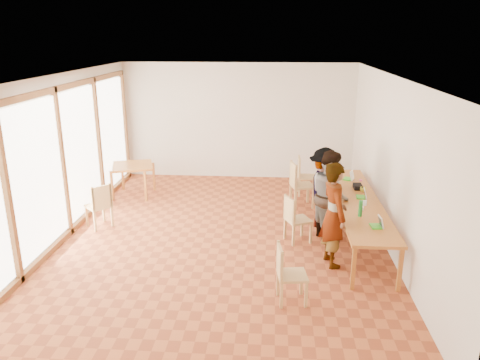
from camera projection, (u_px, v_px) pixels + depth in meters
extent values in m
plane|color=#AD5429|center=(222.00, 238.00, 8.82)|extent=(8.00, 8.00, 0.00)
cube|color=beige|center=(238.00, 121.00, 12.18)|extent=(6.00, 0.10, 3.00)
cube|color=beige|center=(175.00, 268.00, 4.56)|extent=(6.00, 0.10, 3.00)
cube|color=beige|center=(392.00, 165.00, 8.16)|extent=(0.10, 8.00, 3.00)
cube|color=white|center=(61.00, 158.00, 8.58)|extent=(0.10, 8.00, 3.00)
cube|color=white|center=(220.00, 75.00, 7.91)|extent=(6.00, 8.00, 0.04)
cube|color=#B16C27|center=(357.00, 201.00, 8.67)|extent=(0.80, 4.00, 0.05)
cube|color=#B16C27|center=(353.00, 268.00, 6.96)|extent=(0.06, 0.06, 0.70)
cube|color=#B16C27|center=(327.00, 187.00, 10.65)|extent=(0.06, 0.06, 0.70)
cube|color=#B16C27|center=(400.00, 270.00, 6.91)|extent=(0.06, 0.06, 0.70)
cube|color=#B16C27|center=(357.00, 188.00, 10.60)|extent=(0.06, 0.06, 0.70)
cube|color=#B16C27|center=(133.00, 166.00, 10.96)|extent=(0.90, 0.90, 0.05)
cube|color=#B16C27|center=(112.00, 186.00, 10.72)|extent=(0.05, 0.05, 0.70)
cube|color=#B16C27|center=(123.00, 176.00, 11.47)|extent=(0.05, 0.05, 0.70)
cube|color=#B16C27|center=(145.00, 187.00, 10.67)|extent=(0.05, 0.05, 0.70)
cube|color=#B16C27|center=(154.00, 177.00, 11.41)|extent=(0.05, 0.05, 0.70)
cube|color=tan|center=(292.00, 275.00, 6.63)|extent=(0.46, 0.46, 0.04)
cube|color=tan|center=(280.00, 261.00, 6.55)|extent=(0.09, 0.41, 0.43)
cube|color=tan|center=(298.00, 220.00, 8.58)|extent=(0.54, 0.54, 0.04)
cube|color=tan|center=(290.00, 209.00, 8.45)|extent=(0.20, 0.39, 0.43)
cube|color=tan|center=(302.00, 186.00, 10.32)|extent=(0.57, 0.57, 0.04)
cube|color=tan|center=(293.00, 174.00, 10.21)|extent=(0.15, 0.47, 0.49)
cube|color=tan|center=(307.00, 177.00, 11.09)|extent=(0.44, 0.44, 0.04)
cube|color=tan|center=(299.00, 167.00, 11.03)|extent=(0.05, 0.43, 0.45)
cube|color=tan|center=(98.00, 206.00, 9.24)|extent=(0.60, 0.60, 0.04)
cube|color=tan|center=(102.00, 197.00, 9.03)|extent=(0.32, 0.33, 0.44)
imported|color=gray|center=(334.00, 215.00, 7.59)|extent=(0.57, 0.73, 1.76)
imported|color=gray|center=(330.00, 195.00, 8.63)|extent=(0.82, 0.95, 1.69)
imported|color=gray|center=(323.00, 188.00, 9.16)|extent=(0.83, 1.15, 1.60)
cube|color=green|center=(376.00, 226.00, 7.43)|extent=(0.17, 0.23, 0.02)
cube|color=white|center=(381.00, 222.00, 7.41)|extent=(0.08, 0.20, 0.18)
cube|color=green|center=(361.00, 197.00, 8.76)|extent=(0.18, 0.24, 0.02)
cube|color=white|center=(365.00, 193.00, 8.72)|extent=(0.08, 0.21, 0.18)
cube|color=green|center=(348.00, 179.00, 9.86)|extent=(0.24, 0.28, 0.02)
cube|color=white|center=(352.00, 175.00, 9.80)|extent=(0.14, 0.22, 0.19)
imported|color=yellow|center=(363.00, 189.00, 9.08)|extent=(0.12, 0.12, 0.09)
cylinder|color=#238231|center=(360.00, 208.00, 7.83)|extent=(0.07, 0.07, 0.28)
cylinder|color=silver|center=(365.00, 203.00, 8.36)|extent=(0.07, 0.07, 0.09)
cylinder|color=white|center=(362.00, 208.00, 8.14)|extent=(0.08, 0.08, 0.06)
cube|color=#CA2F76|center=(361.00, 180.00, 9.78)|extent=(0.05, 0.10, 0.01)
cube|color=black|center=(358.00, 187.00, 9.25)|extent=(0.16, 0.26, 0.09)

